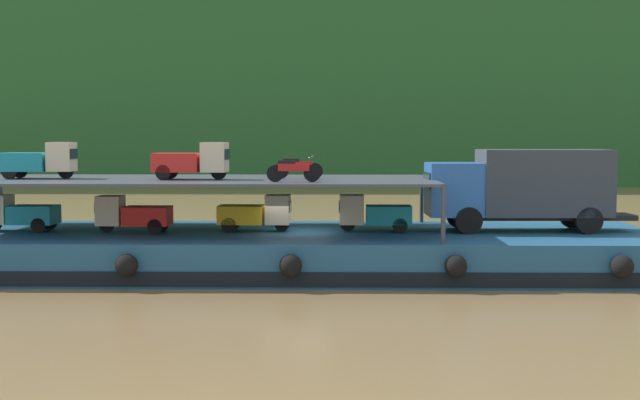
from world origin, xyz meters
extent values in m
plane|color=brown|center=(0.00, 0.00, 0.00)|extent=(400.00, 400.00, 0.00)
cube|color=#235628|center=(0.00, 66.98, 18.31)|extent=(132.63, 25.62, 36.61)
cube|color=navy|center=(0.00, 0.00, 0.75)|extent=(27.13, 8.14, 1.50)
cube|color=black|center=(0.00, -4.09, 0.35)|extent=(26.59, 0.06, 0.50)
sphere|color=black|center=(-5.43, -4.29, 0.85)|extent=(0.75, 0.75, 0.75)
sphere|color=black|center=(0.00, -4.29, 0.85)|extent=(0.75, 0.75, 0.75)
sphere|color=black|center=(5.43, -4.29, 0.85)|extent=(0.75, 0.75, 0.75)
sphere|color=black|center=(10.85, -4.29, 0.85)|extent=(0.75, 0.75, 0.75)
cube|color=#285BA3|center=(5.97, 0.28, 3.10)|extent=(2.05, 2.23, 2.00)
cube|color=#192833|center=(4.94, 0.26, 3.45)|extent=(0.10, 1.84, 0.60)
cube|color=#33383D|center=(9.37, 0.36, 3.35)|extent=(4.85, 2.41, 2.50)
cube|color=black|center=(9.37, 0.36, 2.05)|extent=(6.83, 1.54, 0.20)
cylinder|color=black|center=(6.34, 1.30, 2.00)|extent=(1.01, 0.30, 1.00)
cylinder|color=black|center=(6.39, -0.72, 2.00)|extent=(1.01, 0.30, 1.00)
cylinder|color=black|center=(10.78, 1.41, 2.00)|extent=(1.01, 0.30, 1.00)
cylinder|color=black|center=(10.83, -0.61, 2.00)|extent=(1.01, 0.30, 1.00)
cylinder|color=#383D47|center=(5.09, 3.59, 2.50)|extent=(0.16, 0.16, 2.00)
cylinder|color=#383D47|center=(5.09, -3.59, 2.50)|extent=(0.16, 0.16, 2.00)
cylinder|color=#383D47|center=(-12.69, 3.59, 2.50)|extent=(0.16, 0.16, 2.00)
cube|color=#383D47|center=(-3.80, 0.00, 3.45)|extent=(17.93, 7.34, 0.10)
cube|color=teal|center=(-9.99, -0.04, 2.13)|extent=(1.77, 1.30, 0.70)
cylinder|color=black|center=(-9.56, 0.47, 1.78)|extent=(0.57, 0.17, 0.56)
cylinder|color=black|center=(-9.62, -0.59, 1.78)|extent=(0.57, 0.17, 0.56)
cube|color=red|center=(-5.57, -0.43, 2.13)|extent=(1.73, 1.24, 0.70)
cube|color=beige|center=(-6.97, -0.40, 2.33)|extent=(0.92, 1.02, 1.10)
cube|color=#19232D|center=(-7.44, -0.39, 2.44)|extent=(0.06, 0.85, 0.38)
cylinder|color=black|center=(-7.12, -0.40, 1.78)|extent=(0.56, 0.15, 0.56)
cylinder|color=black|center=(-5.15, 0.09, 1.78)|extent=(0.56, 0.15, 0.56)
cylinder|color=black|center=(-5.18, -0.97, 1.78)|extent=(0.56, 0.15, 0.56)
cube|color=gold|center=(-2.11, 0.13, 2.13)|extent=(1.74, 1.25, 0.70)
cube|color=beige|center=(-0.71, 0.09, 2.33)|extent=(0.93, 1.03, 1.10)
cube|color=#19232D|center=(-0.24, 0.07, 2.44)|extent=(0.07, 0.85, 0.38)
cylinder|color=black|center=(-0.56, 0.08, 1.78)|extent=(0.56, 0.16, 0.56)
cylinder|color=black|center=(-2.53, -0.39, 1.78)|extent=(0.56, 0.16, 0.56)
cylinder|color=black|center=(-2.49, 0.67, 1.78)|extent=(0.56, 0.16, 0.56)
cube|color=teal|center=(3.49, 0.11, 2.13)|extent=(1.72, 1.22, 0.70)
cube|color=#C6B793|center=(2.09, 0.13, 2.33)|extent=(0.91, 1.01, 1.10)
cube|color=#19232D|center=(1.62, 0.14, 2.44)|extent=(0.05, 0.85, 0.38)
cylinder|color=black|center=(1.94, 0.13, 1.78)|extent=(0.56, 0.15, 0.56)
cylinder|color=black|center=(3.90, 0.63, 1.78)|extent=(0.56, 0.15, 0.56)
cylinder|color=black|center=(3.88, -0.43, 1.78)|extent=(0.56, 0.15, 0.56)
cube|color=teal|center=(-10.28, -0.03, 4.13)|extent=(1.71, 1.21, 0.70)
cube|color=beige|center=(-8.88, -0.04, 4.33)|extent=(0.90, 1.00, 1.10)
cube|color=#19232D|center=(-8.41, -0.04, 4.44)|extent=(0.04, 0.85, 0.38)
cylinder|color=black|center=(-8.73, -0.04, 3.78)|extent=(0.56, 0.14, 0.56)
cylinder|color=black|center=(-10.68, -0.56, 3.78)|extent=(0.56, 0.14, 0.56)
cylinder|color=black|center=(-10.68, 0.50, 3.78)|extent=(0.56, 0.14, 0.56)
cube|color=red|center=(-4.40, -0.56, 4.13)|extent=(1.77, 1.30, 0.70)
cube|color=beige|center=(-3.00, -0.64, 4.33)|extent=(0.96, 1.05, 1.10)
cube|color=#19232D|center=(-2.53, -0.67, 4.44)|extent=(0.09, 0.85, 0.38)
cylinder|color=black|center=(-2.85, -0.65, 3.78)|extent=(0.57, 0.17, 0.56)
cylinder|color=black|center=(-4.83, -1.07, 3.78)|extent=(0.57, 0.17, 0.56)
cylinder|color=black|center=(-4.76, -0.01, 3.78)|extent=(0.57, 0.17, 0.56)
cylinder|color=black|center=(0.65, -2.15, 3.80)|extent=(0.61, 0.15, 0.60)
cylinder|color=black|center=(-0.65, -2.26, 3.80)|extent=(0.61, 0.15, 0.60)
cube|color=#B21919|center=(0.00, -2.20, 4.02)|extent=(1.11, 0.29, 0.28)
cube|color=black|center=(-0.25, -2.22, 4.20)|extent=(0.61, 0.25, 0.12)
cylinder|color=#B2B2B7|center=(0.55, -2.16, 4.35)|extent=(0.09, 0.55, 0.04)
cylinder|color=black|center=(0.70, -0.05, 3.80)|extent=(0.61, 0.15, 0.60)
cylinder|color=black|center=(-0.60, 0.05, 3.80)|extent=(0.61, 0.15, 0.60)
cube|color=#B21919|center=(0.05, 0.00, 4.02)|extent=(1.11, 0.28, 0.28)
cube|color=black|center=(-0.20, 0.02, 4.20)|extent=(0.61, 0.25, 0.12)
cylinder|color=#B2B2B7|center=(0.60, -0.04, 4.35)|extent=(0.08, 0.55, 0.04)
camera|label=1|loc=(1.46, -32.07, 5.08)|focal=47.88mm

